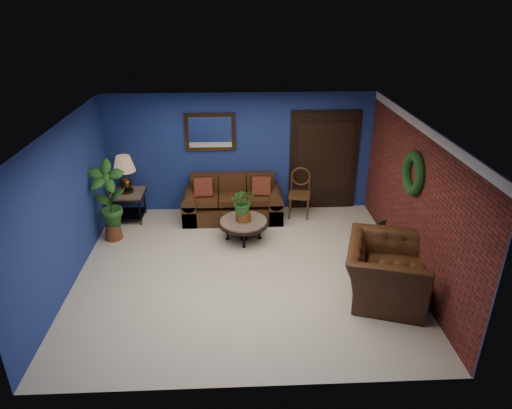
{
  "coord_description": "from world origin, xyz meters",
  "views": [
    {
      "loc": [
        -0.09,
        -6.51,
        4.27
      ],
      "look_at": [
        0.24,
        0.55,
        0.98
      ],
      "focal_mm": 32.0,
      "sensor_mm": 36.0,
      "label": 1
    }
  ],
  "objects_px": {
    "end_table": "(128,199)",
    "side_chair": "(300,189)",
    "table_lamp": "(124,170)",
    "armchair": "(386,271)",
    "sofa": "(233,204)",
    "coffee_table": "(243,223)"
  },
  "relations": [
    {
      "from": "coffee_table",
      "to": "table_lamp",
      "type": "relative_size",
      "value": 1.27
    },
    {
      "from": "table_lamp",
      "to": "side_chair",
      "type": "relative_size",
      "value": 0.72
    },
    {
      "from": "sofa",
      "to": "coffee_table",
      "type": "relative_size",
      "value": 2.16
    },
    {
      "from": "end_table",
      "to": "armchair",
      "type": "xyz_separation_m",
      "value": [
        4.45,
        -2.83,
        -0.03
      ]
    },
    {
      "from": "sofa",
      "to": "end_table",
      "type": "relative_size",
      "value": 2.99
    },
    {
      "from": "sofa",
      "to": "armchair",
      "type": "relative_size",
      "value": 1.49
    },
    {
      "from": "armchair",
      "to": "sofa",
      "type": "bearing_deg",
      "value": 57.21
    },
    {
      "from": "coffee_table",
      "to": "side_chair",
      "type": "bearing_deg",
      "value": 40.58
    },
    {
      "from": "side_chair",
      "to": "table_lamp",
      "type": "bearing_deg",
      "value": -167.58
    },
    {
      "from": "sofa",
      "to": "side_chair",
      "type": "relative_size",
      "value": 1.98
    },
    {
      "from": "table_lamp",
      "to": "armchair",
      "type": "xyz_separation_m",
      "value": [
        4.45,
        -2.83,
        -0.65
      ]
    },
    {
      "from": "sofa",
      "to": "armchair",
      "type": "distance_m",
      "value": 3.68
    },
    {
      "from": "sofa",
      "to": "end_table",
      "type": "xyz_separation_m",
      "value": [
        -2.13,
        -0.03,
        0.17
      ]
    },
    {
      "from": "sofa",
      "to": "coffee_table",
      "type": "height_order",
      "value": "sofa"
    },
    {
      "from": "end_table",
      "to": "table_lamp",
      "type": "height_order",
      "value": "table_lamp"
    },
    {
      "from": "sofa",
      "to": "table_lamp",
      "type": "xyz_separation_m",
      "value": [
        -2.13,
        -0.03,
        0.8
      ]
    },
    {
      "from": "end_table",
      "to": "sofa",
      "type": "bearing_deg",
      "value": 0.7
    },
    {
      "from": "end_table",
      "to": "side_chair",
      "type": "distance_m",
      "value": 3.52
    },
    {
      "from": "end_table",
      "to": "table_lamp",
      "type": "xyz_separation_m",
      "value": [
        0.0,
        0.0,
        0.62
      ]
    },
    {
      "from": "end_table",
      "to": "side_chair",
      "type": "relative_size",
      "value": 0.66
    },
    {
      "from": "end_table",
      "to": "coffee_table",
      "type": "bearing_deg",
      "value": -22.25
    },
    {
      "from": "sofa",
      "to": "coffee_table",
      "type": "bearing_deg",
      "value": -78.49
    }
  ]
}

